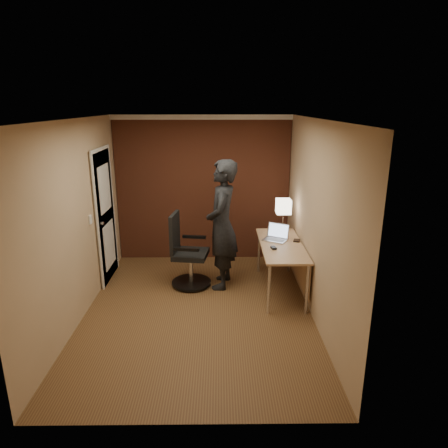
{
  "coord_description": "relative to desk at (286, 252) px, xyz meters",
  "views": [
    {
      "loc": [
        0.29,
        -4.82,
        2.68
      ],
      "look_at": [
        0.35,
        0.55,
        1.05
      ],
      "focal_mm": 32.0,
      "sensor_mm": 36.0,
      "label": 1
    }
  ],
  "objects": [
    {
      "name": "person",
      "position": [
        -0.93,
        0.19,
        0.36
      ],
      "size": [
        0.55,
        0.76,
        1.92
      ],
      "primitive_type": "imported",
      "rotation": [
        0.0,
        0.0,
        -1.71
      ],
      "color": "black",
      "rests_on": "ground"
    },
    {
      "name": "office_chair",
      "position": [
        -1.47,
        0.2,
        -0.11
      ],
      "size": [
        0.6,
        0.66,
        1.1
      ],
      "color": "black",
      "rests_on": "ground"
    },
    {
      "name": "desk_lamp",
      "position": [
        0.02,
        0.54,
        0.55
      ],
      "size": [
        0.22,
        0.22,
        0.54
      ],
      "color": "silver",
      "rests_on": "desk"
    },
    {
      "name": "desk",
      "position": [
        0.0,
        0.0,
        0.0
      ],
      "size": [
        0.6,
        1.5,
        0.73
      ],
      "color": "tan",
      "rests_on": "ground"
    },
    {
      "name": "wallet",
      "position": [
        0.17,
        0.12,
        0.14
      ],
      "size": [
        0.12,
        0.13,
        0.02
      ],
      "primitive_type": "cube",
      "rotation": [
        0.0,
        0.0,
        -0.29
      ],
      "color": "black",
      "rests_on": "desk"
    },
    {
      "name": "laptop",
      "position": [
        -0.12,
        0.21,
        0.19
      ],
      "size": [
        0.41,
        0.39,
        0.23
      ],
      "color": "silver",
      "rests_on": "desk"
    },
    {
      "name": "mouse",
      "position": [
        -0.21,
        -0.2,
        0.14
      ],
      "size": [
        0.08,
        0.11,
        0.03
      ],
      "primitive_type": "cube",
      "rotation": [
        0.0,
        0.0,
        0.24
      ],
      "color": "black",
      "rests_on": "desk"
    },
    {
      "name": "room",
      "position": [
        -1.53,
        0.94,
        0.77
      ],
      "size": [
        4.0,
        4.0,
        4.0
      ],
      "color": "brown",
      "rests_on": "ground"
    }
  ]
}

